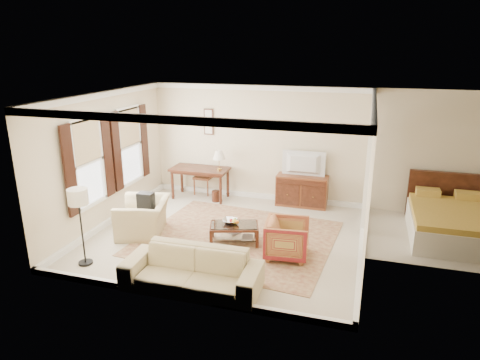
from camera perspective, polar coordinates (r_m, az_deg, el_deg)
The scene contains 21 objects.
room_shell at distance 8.31m, azimuth -1.94°, elevation 8.24°, with size 5.51×5.01×2.91m.
annex_bedroom at distance 9.75m, azimuth 26.64°, elevation -5.30°, with size 3.00×2.70×2.90m.
window_front at distance 9.14m, azimuth -19.61°, elevation 2.17°, with size 0.12×1.56×1.80m, color #CCB284, non-canonical shape.
window_rear at distance 10.43m, azimuth -14.50°, elevation 4.43°, with size 0.12×1.56×1.80m, color #CCB284, non-canonical shape.
doorway at distance 9.66m, azimuth 16.53°, elevation 0.33°, with size 0.10×1.12×2.25m, color white, non-canonical shape.
rug at distance 8.93m, azimuth -0.31°, elevation -7.70°, with size 3.80×3.26×0.01m, color maroon.
writing_desk at distance 11.05m, azimuth -5.35°, elevation 1.04°, with size 1.47×0.74×0.80m.
desk_chair at distance 11.42m, azimuth -4.91°, elevation 0.72°, with size 0.45×0.45×1.05m, color brown, non-canonical shape.
desk_lamp at distance 10.77m, azimuth -2.80°, elevation 2.65°, with size 0.32×0.32×0.50m, color silver, non-canonical shape.
framed_prints at distance 11.13m, azimuth -4.20°, elevation 7.78°, with size 0.25×0.04×0.68m, color #512517, non-canonical shape.
sideboard at distance 10.66m, azimuth 8.25°, elevation -1.43°, with size 1.25×0.48×0.77m, color brown.
tv at distance 10.40m, azimuth 8.45°, elevation 3.14°, with size 1.00×0.57×0.13m, color black.
coffee_table at distance 8.60m, azimuth -0.79°, elevation -6.53°, with size 1.08×0.82×0.41m.
fruit_bowl at distance 8.61m, azimuth -1.36°, elevation -5.40°, with size 0.42×0.42×0.10m, color silver.
book_a at distance 8.77m, azimuth -1.47°, elevation -7.07°, with size 0.28×0.04×0.38m, color brown.
book_b at distance 8.60m, azimuth 0.27°, elevation -7.60°, with size 0.28×0.03×0.38m, color brown.
striped_armchair at distance 8.07m, azimuth 6.31°, elevation -7.55°, with size 0.78×0.73×0.81m, color maroon.
club_armchair at distance 9.18m, azimuth -12.82°, elevation -4.10°, with size 1.13×0.74×0.99m, color tan.
backpack at distance 9.05m, azimuth -12.44°, elevation -2.71°, with size 0.32×0.22×0.40m, color black.
sofa at distance 7.06m, azimuth -6.47°, elevation -11.09°, with size 2.24×0.65×0.88m, color tan.
floor_lamp at distance 7.97m, azimuth -20.74°, elevation -2.81°, with size 0.35×0.35×1.44m.
Camera 1 is at (2.64, -7.77, 3.80)m, focal length 32.00 mm.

